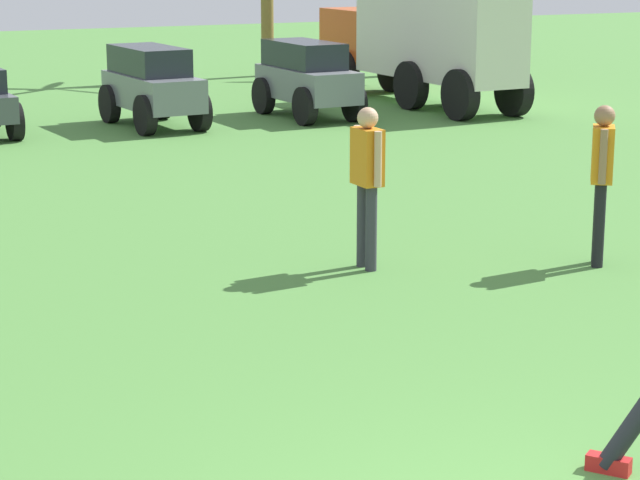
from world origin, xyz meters
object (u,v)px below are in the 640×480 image
object	(u,v)px
parked_car_slot_f	(307,77)
teammate_midfield	(367,172)
box_truck	(422,40)
teammate_deep	(602,170)
parked_car_slot_e	(152,84)

from	to	relation	value
parked_car_slot_f	teammate_midfield	bearing A→B (deg)	-111.41
teammate_midfield	box_truck	distance (m)	12.49
teammate_deep	teammate_midfield	bearing A→B (deg)	158.44
box_truck	parked_car_slot_f	bearing A→B (deg)	-164.75
teammate_deep	box_truck	distance (m)	12.29
parked_car_slot_e	parked_car_slot_f	world-z (taller)	same
teammate_midfield	parked_car_slot_f	world-z (taller)	teammate_midfield
teammate_midfield	parked_car_slot_e	world-z (taller)	teammate_midfield
parked_car_slot_e	box_truck	distance (m)	5.65
parked_car_slot_e	box_truck	world-z (taller)	box_truck
teammate_midfield	teammate_deep	xyz separation A→B (m)	(2.10, -0.83, 0.00)
parked_car_slot_f	box_truck	size ratio (longest dim) A/B	0.41
parked_car_slot_f	box_truck	distance (m)	2.91
parked_car_slot_e	box_truck	xyz separation A→B (m)	(5.59, 0.67, 0.51)
teammate_midfield	box_truck	bearing A→B (deg)	58.00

